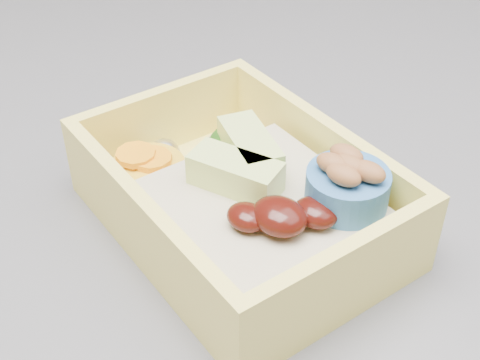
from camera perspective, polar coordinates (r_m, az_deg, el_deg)
The scene contains 1 object.
bento_box at distance 0.40m, azimuth 0.74°, elevation -1.76°, with size 0.22×0.19×0.07m.
Camera 1 is at (0.39, -0.39, 1.20)m, focal length 50.00 mm.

